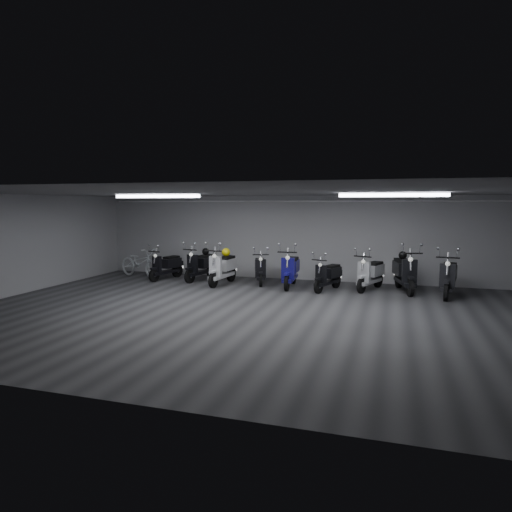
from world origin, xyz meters
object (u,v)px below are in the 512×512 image
(scooter_2, at_px, (222,263))
(scooter_3, at_px, (260,265))
(scooter_0, at_px, (166,261))
(helmet_2, at_px, (226,252))
(scooter_1, at_px, (201,261))
(scooter_4, at_px, (291,264))
(helmet_0, at_px, (206,251))
(scooter_8, at_px, (405,267))
(bicycle, at_px, (140,259))
(helmet_1, at_px, (403,255))
(scooter_5, at_px, (328,271))
(scooter_6, at_px, (371,268))
(scooter_9, at_px, (449,271))

(scooter_2, xyz_separation_m, scooter_3, (1.10, 0.49, -0.08))
(scooter_0, relative_size, helmet_2, 6.22)
(scooter_1, distance_m, scooter_4, 3.12)
(helmet_0, height_order, helmet_2, helmet_2)
(scooter_1, xyz_separation_m, scooter_4, (3.10, -0.31, 0.04))
(scooter_8, bearing_deg, bicycle, 166.36)
(scooter_1, distance_m, helmet_1, 6.36)
(scooter_5, height_order, helmet_1, scooter_5)
(scooter_6, distance_m, scooter_9, 2.12)
(scooter_4, distance_m, helmet_0, 3.10)
(scooter_9, bearing_deg, scooter_0, -171.88)
(scooter_6, height_order, helmet_2, scooter_6)
(helmet_1, bearing_deg, scooter_1, -178.21)
(scooter_9, xyz_separation_m, helmet_1, (-1.20, 0.63, 0.32))
(scooter_4, bearing_deg, helmet_2, 174.30)
(bicycle, height_order, helmet_1, bicycle)
(scooter_4, bearing_deg, scooter_9, -4.94)
(scooter_3, relative_size, bicycle, 0.86)
(scooter_0, bearing_deg, bicycle, -173.53)
(scooter_3, bearing_deg, scooter_6, -19.84)
(scooter_0, relative_size, scooter_2, 0.88)
(scooter_0, bearing_deg, scooter_5, 11.64)
(scooter_0, xyz_separation_m, scooter_1, (1.22, 0.16, 0.05))
(scooter_0, height_order, bicycle, bicycle)
(scooter_2, height_order, bicycle, scooter_2)
(helmet_2, bearing_deg, scooter_8, 1.67)
(scooter_8, bearing_deg, scooter_4, 171.10)
(scooter_6, xyz_separation_m, scooter_9, (2.09, -0.34, 0.06))
(scooter_1, distance_m, scooter_8, 6.41)
(scooter_2, xyz_separation_m, scooter_5, (3.32, -0.04, -0.11))
(scooter_3, relative_size, helmet_1, 6.99)
(scooter_0, bearing_deg, scooter_1, 22.97)
(helmet_2, bearing_deg, scooter_1, 166.67)
(bicycle, bearing_deg, helmet_0, -64.13)
(scooter_2, xyz_separation_m, scooter_9, (6.60, 0.06, 0.01))
(scooter_6, bearing_deg, scooter_0, -158.37)
(scooter_2, distance_m, helmet_1, 5.45)
(scooter_2, distance_m, helmet_0, 1.18)
(helmet_1, xyz_separation_m, helmet_2, (-5.38, -0.43, -0.04))
(scooter_5, distance_m, helmet_1, 2.25)
(scooter_2, distance_m, helmet_2, 0.40)
(scooter_4, distance_m, helmet_2, 2.15)
(scooter_2, bearing_deg, bicycle, 176.64)
(scooter_1, bearing_deg, scooter_9, 10.32)
(scooter_8, xyz_separation_m, helmet_0, (-6.35, 0.31, 0.21))
(bicycle, bearing_deg, scooter_5, -74.40)
(scooter_2, height_order, scooter_9, scooter_9)
(scooter_0, bearing_deg, helmet_2, 13.64)
(scooter_4, xyz_separation_m, scooter_6, (2.36, 0.22, -0.05))
(scooter_2, relative_size, scooter_6, 1.07)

